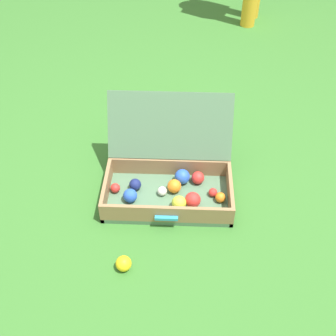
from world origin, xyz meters
The scene contains 3 objects.
ground_plane centered at (0.00, 0.00, 0.00)m, with size 16.00×16.00×0.00m, color #336B28.
open_suitcase centered at (-0.03, 0.00, 0.10)m, with size 0.64×0.54×0.44m.
stray_ball_on_grass centered at (-0.21, -0.49, 0.04)m, with size 0.07×0.07×0.07m, color yellow.
Camera 1 is at (0.03, -1.57, 1.63)m, focal length 46.01 mm.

